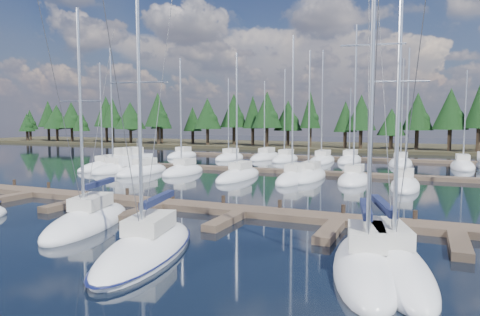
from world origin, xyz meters
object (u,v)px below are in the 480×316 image
at_px(front_sailboat_5, 366,265).
at_px(main_dock, 160,205).
at_px(front_sailboat_6, 390,261).
at_px(motor_yacht_left, 132,166).
at_px(front_sailboat_3, 88,222).
at_px(front_sailboat_4, 147,249).

bearing_deg(front_sailboat_5, main_dock, 153.56).
relative_size(front_sailboat_5, front_sailboat_6, 1.17).
bearing_deg(main_dock, motor_yacht_left, 132.00).
relative_size(front_sailboat_3, front_sailboat_4, 0.93).
bearing_deg(front_sailboat_3, main_dock, 82.09).
relative_size(main_dock, motor_yacht_left, 4.67).
xyz_separation_m(front_sailboat_4, front_sailboat_5, (9.16, 1.63, 0.03)).
xyz_separation_m(main_dock, front_sailboat_6, (15.26, -6.29, 0.08)).
relative_size(front_sailboat_6, motor_yacht_left, 1.42).
bearing_deg(front_sailboat_5, front_sailboat_4, -169.94).
distance_m(front_sailboat_3, front_sailboat_5, 15.31).
bearing_deg(front_sailboat_3, front_sailboat_6, -1.64).
height_order(front_sailboat_3, front_sailboat_6, front_sailboat_6).
bearing_deg(front_sailboat_4, main_dock, 120.94).
height_order(front_sailboat_3, motor_yacht_left, front_sailboat_3).
relative_size(front_sailboat_5, motor_yacht_left, 1.67).
bearing_deg(front_sailboat_6, front_sailboat_5, -132.63).
xyz_separation_m(front_sailboat_3, front_sailboat_4, (6.09, -2.97, -0.00)).
xyz_separation_m(main_dock, front_sailboat_4, (5.28, -8.81, 0.08)).
height_order(front_sailboat_5, motor_yacht_left, front_sailboat_5).
distance_m(front_sailboat_4, motor_yacht_left, 34.36).
distance_m(front_sailboat_4, front_sailboat_5, 9.30).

